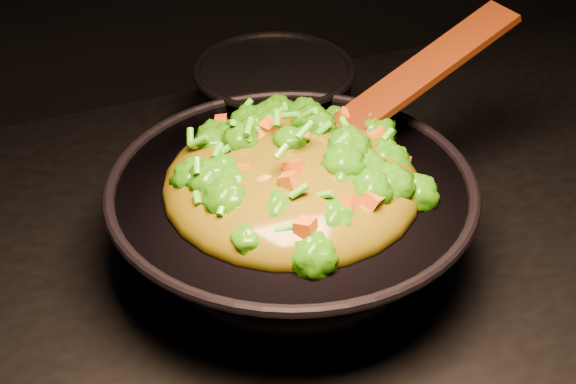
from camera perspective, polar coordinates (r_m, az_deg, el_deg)
name	(u,v)px	position (r m, az deg, el deg)	size (l,w,h in m)	color
wok	(291,226)	(0.97, 0.22, -2.19)	(0.39, 0.39, 0.11)	black
stir_fry	(292,152)	(0.91, 0.23, 2.59)	(0.27, 0.27, 0.09)	#266E07
spatula	(396,91)	(1.01, 7.02, 6.53)	(0.33, 0.05, 0.01)	#381207
back_pot	(275,105)	(1.18, -0.88, 5.67)	(0.20, 0.20, 0.12)	black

